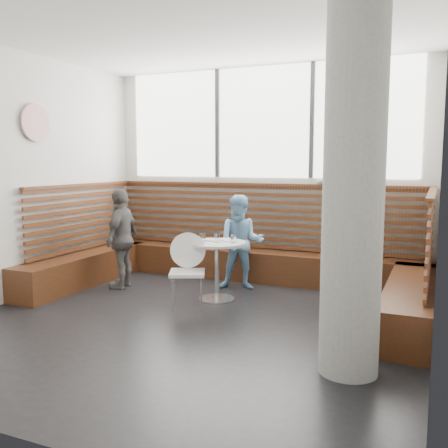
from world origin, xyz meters
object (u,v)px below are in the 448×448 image
at_px(child_back, 241,242).
at_px(concrete_column, 354,185).
at_px(cafe_table, 217,259).
at_px(adult_man, 342,236).
at_px(child_left, 122,238).
at_px(cafe_chair, 190,265).

bearing_deg(child_back, concrete_column, -66.51).
relative_size(cafe_table, adult_man, 0.43).
height_order(concrete_column, adult_man, concrete_column).
height_order(cafe_table, child_left, child_left).
relative_size(concrete_column, cafe_chair, 3.50).
bearing_deg(cafe_table, child_back, 84.05).
height_order(child_back, child_left, child_left).
bearing_deg(child_back, child_left, -176.11).
bearing_deg(adult_man, child_back, 72.25).
bearing_deg(concrete_column, child_back, 129.68).
xyz_separation_m(cafe_table, child_left, (-1.52, 0.09, 0.16)).
distance_m(concrete_column, cafe_table, 2.73).
distance_m(adult_man, child_back, 1.50).
height_order(cafe_chair, adult_man, adult_man).
bearing_deg(concrete_column, cafe_chair, 151.26).
height_order(concrete_column, cafe_table, concrete_column).
xyz_separation_m(concrete_column, child_back, (-1.88, 2.26, -0.94)).
height_order(concrete_column, child_back, concrete_column).
bearing_deg(cafe_chair, concrete_column, -53.15).
relative_size(adult_man, child_back, 1.33).
xyz_separation_m(child_back, child_left, (-1.59, -0.58, 0.04)).
relative_size(cafe_table, child_back, 0.57).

